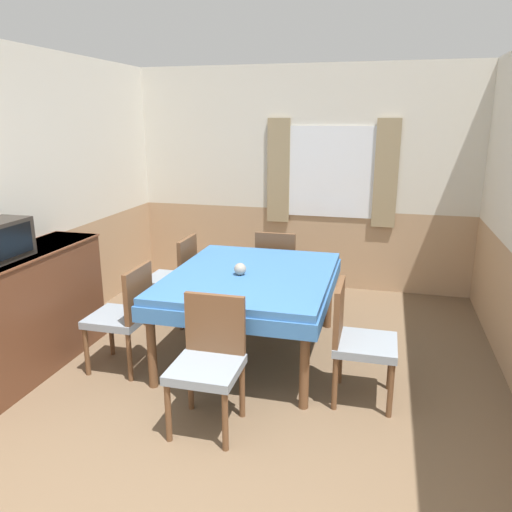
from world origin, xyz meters
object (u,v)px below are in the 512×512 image
object	(u,v)px
chair_right_near	(357,337)
vase	(240,269)
chair_head_near	(209,358)
chair_left_near	(125,313)
chair_left_far	(176,276)
chair_head_window	(278,267)
dining_table	(251,284)
sideboard	(26,312)

from	to	relation	value
chair_right_near	vase	world-z (taller)	chair_right_near
chair_head_near	chair_left_near	bearing A→B (deg)	-31.43
chair_left_far	chair_head_window	world-z (taller)	same
dining_table	vase	size ratio (longest dim) A/B	16.45
dining_table	chair_head_window	distance (m)	1.09
chair_head_window	chair_head_near	bearing A→B (deg)	-90.00
dining_table	chair_left_far	distance (m)	1.07
chair_left_near	chair_right_near	distance (m)	1.85
chair_left_near	vase	distance (m)	1.00
chair_head_near	chair_head_window	world-z (taller)	same
dining_table	chair_head_window	world-z (taller)	chair_head_window
chair_left_far	chair_head_near	world-z (taller)	same
chair_head_window	vase	bearing A→B (deg)	-93.68
chair_head_near	sideboard	xyz separation A→B (m)	(-1.68, 0.34, 0.02)
chair_right_near	vase	xyz separation A→B (m)	(-1.00, 0.44, 0.31)
sideboard	vase	xyz separation A→B (m)	(1.60, 0.66, 0.29)
chair_left_near	sideboard	size ratio (longest dim) A/B	0.56
chair_head_near	chair_head_window	size ratio (longest dim) A/B	1.00
chair_head_near	chair_right_near	size ratio (longest dim) A/B	1.00
dining_table	chair_left_near	bearing A→B (deg)	-150.83
chair_left_far	sideboard	world-z (taller)	sideboard
sideboard	chair_right_near	bearing A→B (deg)	4.89
dining_table	vase	world-z (taller)	vase
chair_head_near	chair_head_window	bearing A→B (deg)	-90.00
chair_left_far	vase	bearing A→B (deg)	-125.05
chair_left_near	chair_left_far	size ratio (longest dim) A/B	1.00
chair_right_near	chair_head_window	xyz separation A→B (m)	(-0.92, 1.59, 0.00)
chair_left_far	chair_head_near	xyz separation A→B (m)	(0.92, -1.59, 0.00)
chair_left_near	chair_left_far	bearing A→B (deg)	0.00
dining_table	vase	distance (m)	0.19
chair_head_near	chair_left_far	bearing A→B (deg)	-59.93
chair_head_near	chair_right_near	distance (m)	1.08
chair_head_near	sideboard	distance (m)	1.71
chair_head_near	sideboard	size ratio (longest dim) A/B	0.56
chair_head_window	dining_table	bearing A→B (deg)	-90.00
chair_right_near	vase	distance (m)	1.13
dining_table	vase	bearing A→B (deg)	-133.03
chair_head_near	chair_head_window	xyz separation A→B (m)	(-0.00, 2.16, 0.00)
chair_left_far	chair_head_near	bearing A→B (deg)	-149.93
chair_left_near	chair_head_near	size ratio (longest dim) A/B	1.00
chair_head_window	vase	xyz separation A→B (m)	(-0.07, -1.16, 0.31)
dining_table	sideboard	size ratio (longest dim) A/B	1.07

